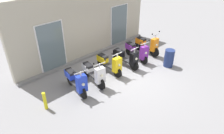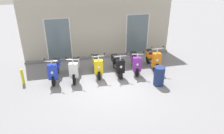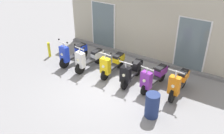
{
  "view_description": "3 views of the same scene",
  "coord_description": "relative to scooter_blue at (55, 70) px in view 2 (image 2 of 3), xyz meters",
  "views": [
    {
      "loc": [
        -5.88,
        -4.89,
        5.03
      ],
      "look_at": [
        -0.68,
        0.53,
        0.56
      ],
      "focal_mm": 32.69,
      "sensor_mm": 36.0,
      "label": 1
    },
    {
      "loc": [
        -1.72,
        -8.21,
        5.01
      ],
      "look_at": [
        0.17,
        0.43,
        0.55
      ],
      "focal_mm": 35.19,
      "sensor_mm": 36.0,
      "label": 2
    },
    {
      "loc": [
        4.2,
        -6.54,
        5.42
      ],
      "look_at": [
        -0.05,
        0.33,
        0.75
      ],
      "focal_mm": 39.81,
      "sensor_mm": 36.0,
      "label": 3
    }
  ],
  "objects": [
    {
      "name": "ground_plane",
      "position": [
        2.36,
        -0.8,
        -0.52
      ],
      "size": [
        40.0,
        40.0,
        0.0
      ],
      "primitive_type": "plane",
      "color": "gray"
    },
    {
      "name": "scooter_orange",
      "position": [
        4.7,
        0.16,
        -0.01
      ],
      "size": [
        0.63,
        1.61,
        1.35
      ],
      "color": "black",
      "rests_on": "ground_plane"
    },
    {
      "name": "curb_bollard",
      "position": [
        -1.39,
        -0.06,
        -0.17
      ],
      "size": [
        0.12,
        0.12,
        0.7
      ],
      "primitive_type": "cylinder",
      "color": "yellow",
      "rests_on": "ground_plane"
    },
    {
      "name": "trash_bin",
      "position": [
        4.38,
        -1.39,
        -0.09
      ],
      "size": [
        0.46,
        0.46,
        0.85
      ],
      "primitive_type": "cylinder",
      "color": "navy",
      "rests_on": "ground_plane"
    },
    {
      "name": "scooter_black",
      "position": [
        2.88,
        0.02,
        -0.05
      ],
      "size": [
        0.61,
        1.57,
        1.23
      ],
      "color": "black",
      "rests_on": "ground_plane"
    },
    {
      "name": "storefront_facade",
      "position": [
        2.36,
        2.23,
        1.1
      ],
      "size": [
        7.94,
        0.5,
        3.36
      ],
      "color": "#B2AD9E",
      "rests_on": "ground_plane"
    },
    {
      "name": "scooter_white",
      "position": [
        0.88,
        -0.0,
        -0.03
      ],
      "size": [
        0.62,
        1.66,
        1.29
      ],
      "color": "black",
      "rests_on": "ground_plane"
    },
    {
      "name": "scooter_blue",
      "position": [
        0.0,
        0.0,
        0.0
      ],
      "size": [
        0.62,
        1.61,
        1.28
      ],
      "color": "black",
      "rests_on": "ground_plane"
    },
    {
      "name": "scooter_purple",
      "position": [
        3.78,
        0.09,
        -0.03
      ],
      "size": [
        0.64,
        1.6,
        1.22
      ],
      "color": "black",
      "rests_on": "ground_plane"
    },
    {
      "name": "scooter_yellow",
      "position": [
        1.93,
        0.15,
        -0.04
      ],
      "size": [
        0.62,
        1.58,
        1.26
      ],
      "color": "black",
      "rests_on": "ground_plane"
    }
  ]
}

